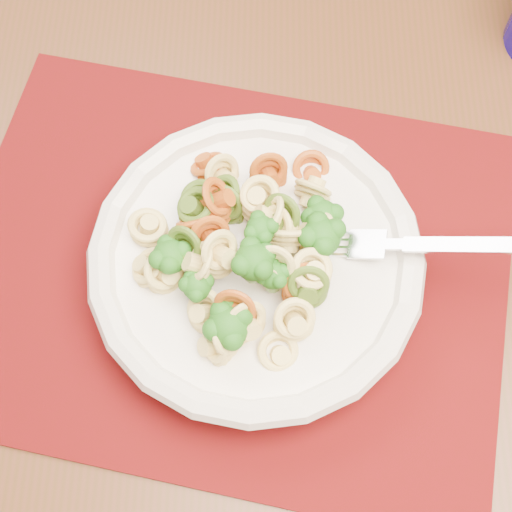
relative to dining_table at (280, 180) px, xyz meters
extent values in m
cube|color=#442516|center=(0.02, -0.10, -0.60)|extent=(4.00, 4.00, 0.01)
cube|color=#4D2715|center=(0.00, 0.00, 0.09)|extent=(1.41, 1.11, 0.04)
cube|color=#4F030C|center=(-0.08, -0.12, 0.11)|extent=(0.51, 0.47, 0.00)
cylinder|color=white|center=(-0.06, -0.13, 0.12)|extent=(0.10, 0.10, 0.01)
cylinder|color=white|center=(-0.06, -0.13, 0.14)|extent=(0.22, 0.22, 0.03)
torus|color=white|center=(-0.06, -0.13, 0.15)|extent=(0.24, 0.24, 0.02)
camera|label=1|loc=(-0.12, -0.32, 0.61)|focal=50.00mm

